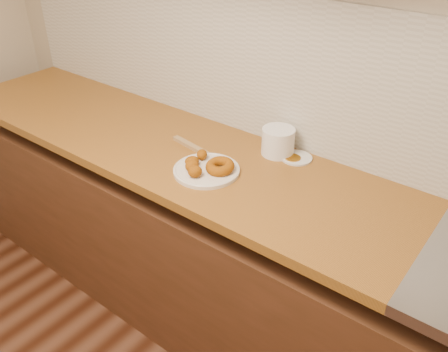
{
  "coord_description": "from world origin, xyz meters",
  "views": [
    {
      "loc": [
        0.7,
        0.43,
        1.84
      ],
      "look_at": [
        -0.2,
        1.59,
        0.93
      ],
      "focal_mm": 38.0,
      "sensor_mm": 36.0,
      "label": 1
    }
  ],
  "objects": [
    {
      "name": "wall_back",
      "position": [
        0.0,
        2.0,
        1.35
      ],
      "size": [
        4.0,
        0.02,
        2.7
      ],
      "primitive_type": "cube",
      "color": "tan",
      "rests_on": "ground"
    },
    {
      "name": "base_cabinet",
      "position": [
        0.0,
        1.69,
        0.39
      ],
      "size": [
        3.6,
        0.6,
        0.77
      ],
      "primitive_type": "cube",
      "color": "#4E2919",
      "rests_on": "floor"
    },
    {
      "name": "butcher_block",
      "position": [
        -0.65,
        1.69,
        0.88
      ],
      "size": [
        2.3,
        0.62,
        0.04
      ],
      "primitive_type": "cube",
      "color": "#935D24",
      "rests_on": "base_cabinet"
    },
    {
      "name": "backsplash",
      "position": [
        0.0,
        1.99,
        1.2
      ],
      "size": [
        3.6,
        0.02,
        0.6
      ],
      "primitive_type": "cube",
      "color": "#B8B5A7",
      "rests_on": "wall_back"
    },
    {
      "name": "donut_plate",
      "position": [
        -0.3,
        1.61,
        0.91
      ],
      "size": [
        0.25,
        0.25,
        0.01
      ],
      "primitive_type": "cylinder",
      "color": "beige",
      "rests_on": "butcher_block"
    },
    {
      "name": "ring_donut",
      "position": [
        -0.25,
        1.63,
        0.93
      ],
      "size": [
        0.11,
        0.11,
        0.05
      ],
      "primitive_type": "torus",
      "rotation": [
        0.1,
        0.0,
        -0.0
      ],
      "color": "#944E06",
      "rests_on": "donut_plate"
    },
    {
      "name": "fried_dough_chunks",
      "position": [
        -0.33,
        1.58,
        0.94
      ],
      "size": [
        0.13,
        0.19,
        0.04
      ],
      "color": "#944E06",
      "rests_on": "donut_plate"
    },
    {
      "name": "plastic_tub",
      "position": [
        -0.16,
        1.89,
        0.96
      ],
      "size": [
        0.17,
        0.17,
        0.11
      ],
      "primitive_type": "cylinder",
      "rotation": [
        0.0,
        0.0,
        0.38
      ],
      "color": "white",
      "rests_on": "butcher_block"
    },
    {
      "name": "tub_lid",
      "position": [
        -0.08,
        1.91,
        0.9
      ],
      "size": [
        0.13,
        0.13,
        0.01
      ],
      "primitive_type": "cylinder",
      "rotation": [
        0.0,
        0.0,
        -0.04
      ],
      "color": "silver",
      "rests_on": "butcher_block"
    },
    {
      "name": "brass_jar_lid",
      "position": [
        -0.09,
        1.89,
        0.91
      ],
      "size": [
        0.07,
        0.07,
        0.01
      ],
      "primitive_type": "cylinder",
      "rotation": [
        0.0,
        0.0,
        -0.15
      ],
      "color": "#BB7919",
      "rests_on": "butcher_block"
    },
    {
      "name": "wooden_utensil",
      "position": [
        -0.48,
        1.72,
        0.91
      ],
      "size": [
        0.21,
        0.06,
        0.02
      ],
      "primitive_type": "cube",
      "rotation": [
        0.0,
        0.0,
        -0.15
      ],
      "color": "olive",
      "rests_on": "butcher_block"
    }
  ]
}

